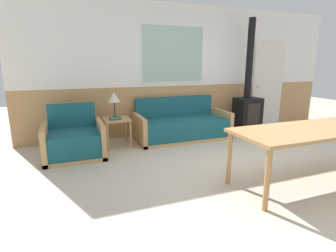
{
  "coord_description": "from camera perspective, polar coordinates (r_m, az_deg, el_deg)",
  "views": [
    {
      "loc": [
        -2.58,
        -2.65,
        1.5
      ],
      "look_at": [
        -1.12,
        1.16,
        0.53
      ],
      "focal_mm": 28.0,
      "sensor_mm": 36.0,
      "label": 1
    }
  ],
  "objects": [
    {
      "name": "ground_plane",
      "position": [
        3.99,
        21.84,
        -9.66
      ],
      "size": [
        16.0,
        16.0,
        0.0
      ],
      "primitive_type": "plane",
      "color": "beige"
    },
    {
      "name": "wall_back",
      "position": [
        5.87,
        5.05,
        12.05
      ],
      "size": [
        7.2,
        0.09,
        2.7
      ],
      "color": "tan",
      "rests_on": "ground_plane"
    },
    {
      "name": "couch",
      "position": [
        5.37,
        2.97,
        -0.13
      ],
      "size": [
        1.88,
        0.88,
        0.82
      ],
      "color": "tan",
      "rests_on": "ground_plane"
    },
    {
      "name": "armchair",
      "position": [
        4.59,
        -19.74,
        -3.15
      ],
      "size": [
        0.94,
        0.86,
        0.83
      ],
      "rotation": [
        0.0,
        0.0,
        0.04
      ],
      "color": "tan",
      "rests_on": "ground_plane"
    },
    {
      "name": "side_table",
      "position": [
        4.91,
        -11.09,
        0.5
      ],
      "size": [
        0.47,
        0.47,
        0.52
      ],
      "color": "tan",
      "rests_on": "ground_plane"
    },
    {
      "name": "table_lamp",
      "position": [
        4.91,
        -11.66,
        6.0
      ],
      "size": [
        0.22,
        0.22,
        0.47
      ],
      "color": "#262628",
      "rests_on": "side_table"
    },
    {
      "name": "book_stack",
      "position": [
        4.8,
        -11.39,
        1.61
      ],
      "size": [
        0.21,
        0.16,
        0.04
      ],
      "color": "#234799",
      "rests_on": "side_table"
    },
    {
      "name": "dining_table",
      "position": [
        3.76,
        29.54,
        -1.31
      ],
      "size": [
        2.17,
        0.8,
        0.72
      ],
      "color": "#B27F4C",
      "rests_on": "ground_plane"
    },
    {
      "name": "wood_stove",
      "position": [
        6.11,
        16.96,
        4.87
      ],
      "size": [
        0.53,
        0.44,
        2.44
      ],
      "color": "black",
      "rests_on": "ground_plane"
    },
    {
      "name": "entry_door",
      "position": [
        7.01,
        20.85,
        8.49
      ],
      "size": [
        0.89,
        0.09,
        2.01
      ],
      "color": "silver",
      "rests_on": "ground_plane"
    }
  ]
}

